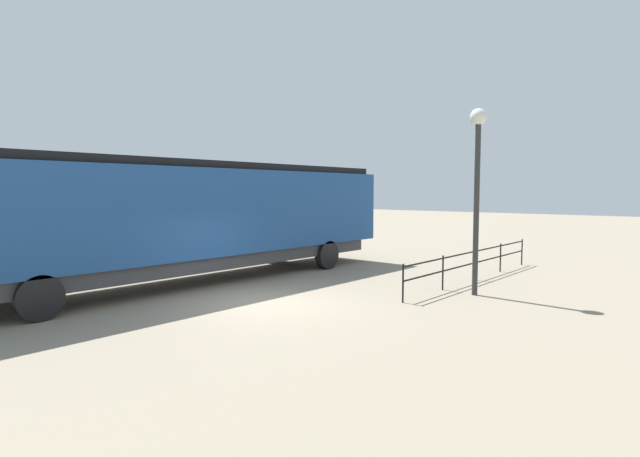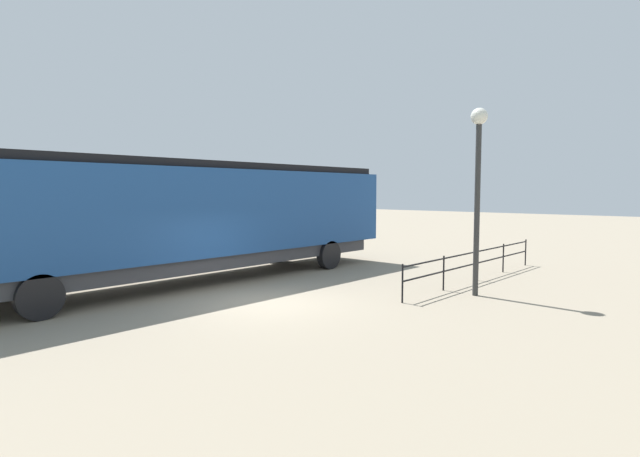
% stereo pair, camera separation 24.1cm
% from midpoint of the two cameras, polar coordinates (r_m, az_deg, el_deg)
% --- Properties ---
extents(ground_plane, '(120.00, 120.00, 0.00)m').
position_cam_midpoint_polar(ground_plane, '(13.88, -6.76, -8.40)').
color(ground_plane, gray).
extents(locomotive, '(3.20, 16.36, 3.98)m').
position_cam_midpoint_polar(locomotive, '(17.40, -13.34, 1.54)').
color(locomotive, navy).
rests_on(locomotive, ground_plane).
extents(lamp_post, '(0.47, 0.47, 5.39)m').
position_cam_midpoint_polar(lamp_post, '(15.23, 16.91, 6.61)').
color(lamp_post, '#2D2D2D').
rests_on(lamp_post, ground_plane).
extents(platform_fence, '(0.05, 9.32, 1.07)m').
position_cam_midpoint_polar(platform_fence, '(17.97, 16.70, -3.36)').
color(platform_fence, black).
rests_on(platform_fence, ground_plane).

